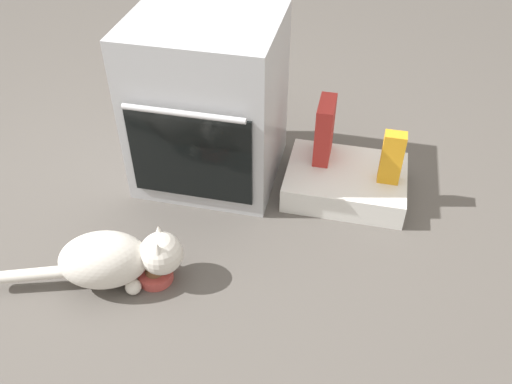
% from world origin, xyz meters
% --- Properties ---
extents(ground, '(8.00, 8.00, 0.00)m').
position_xyz_m(ground, '(0.00, 0.00, 0.00)').
color(ground, '#56514C').
extents(oven, '(0.61, 0.59, 0.75)m').
position_xyz_m(oven, '(-0.01, 0.48, 0.37)').
color(oven, '#B7BABF').
rests_on(oven, ground).
extents(pantry_cabinet, '(0.52, 0.40, 0.12)m').
position_xyz_m(pantry_cabinet, '(0.62, 0.45, 0.06)').
color(pantry_cabinet, white).
rests_on(pantry_cabinet, ground).
extents(food_bowl, '(0.14, 0.14, 0.08)m').
position_xyz_m(food_bowl, '(-0.03, -0.22, 0.03)').
color(food_bowl, '#C64C47').
rests_on(food_bowl, ground).
extents(cat, '(0.68, 0.30, 0.24)m').
position_xyz_m(cat, '(-0.16, -0.26, 0.12)').
color(cat, silver).
rests_on(cat, ground).
extents(juice_carton, '(0.09, 0.06, 0.24)m').
position_xyz_m(juice_carton, '(0.80, 0.43, 0.24)').
color(juice_carton, orange).
rests_on(juice_carton, pantry_cabinet).
extents(cereal_box, '(0.07, 0.18, 0.28)m').
position_xyz_m(cereal_box, '(0.50, 0.54, 0.26)').
color(cereal_box, '#B72D28').
rests_on(cereal_box, pantry_cabinet).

